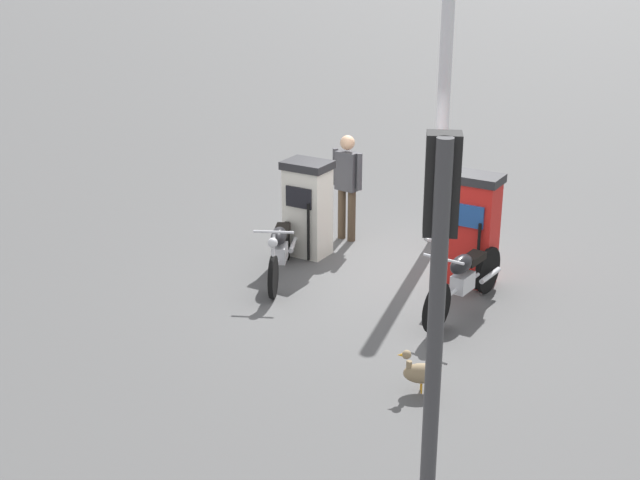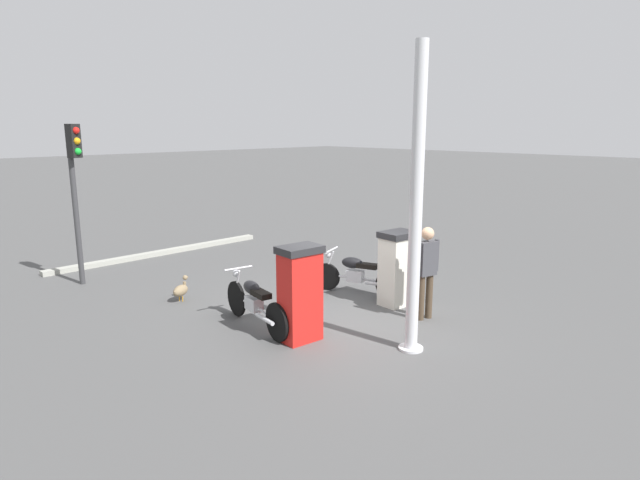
# 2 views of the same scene
# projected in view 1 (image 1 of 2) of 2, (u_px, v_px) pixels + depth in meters

# --- Properties ---
(ground_plane) EXTENTS (120.00, 120.00, 0.00)m
(ground_plane) POSITION_uv_depth(u_px,v_px,m) (379.00, 273.00, 12.69)
(ground_plane) COLOR #4C4C4C
(fuel_pump_near) EXTENTS (0.63, 0.75, 1.50)m
(fuel_pump_near) POSITION_uv_depth(u_px,v_px,m) (308.00, 208.00, 13.17)
(fuel_pump_near) COLOR silver
(fuel_pump_near) RESTS_ON ground
(fuel_pump_far) EXTENTS (0.58, 0.75, 1.63)m
(fuel_pump_far) POSITION_uv_depth(u_px,v_px,m) (473.00, 229.00, 12.08)
(fuel_pump_far) COLOR red
(fuel_pump_far) RESTS_ON ground
(motorcycle_near_pump) EXTENTS (1.93, 0.86, 0.94)m
(motorcycle_near_pump) POSITION_uv_depth(u_px,v_px,m) (280.00, 249.00, 12.38)
(motorcycle_near_pump) COLOR black
(motorcycle_near_pump) RESTS_ON ground
(motorcycle_far_pump) EXTENTS (2.16, 0.68, 0.97)m
(motorcycle_far_pump) POSITION_uv_depth(u_px,v_px,m) (464.00, 278.00, 11.28)
(motorcycle_far_pump) COLOR black
(motorcycle_far_pump) RESTS_ON ground
(attendant_person) EXTENTS (0.28, 0.58, 1.74)m
(attendant_person) POSITION_uv_depth(u_px,v_px,m) (347.00, 180.00, 13.71)
(attendant_person) COLOR #473828
(attendant_person) RESTS_ON ground
(wandering_duck) EXTENTS (0.36, 0.49, 0.51)m
(wandering_duck) POSITION_uv_depth(u_px,v_px,m) (421.00, 372.00, 9.42)
(wandering_duck) COLOR #847051
(wandering_duck) RESTS_ON ground
(roadside_traffic_light) EXTENTS (0.40, 0.29, 3.57)m
(roadside_traffic_light) POSITION_uv_depth(u_px,v_px,m) (437.00, 290.00, 6.05)
(roadside_traffic_light) COLOR #38383A
(roadside_traffic_light) RESTS_ON ground
(canopy_support_pole) EXTENTS (0.40, 0.40, 4.76)m
(canopy_support_pole) POSITION_uv_depth(u_px,v_px,m) (444.00, 100.00, 13.28)
(canopy_support_pole) COLOR silver
(canopy_support_pole) RESTS_ON ground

